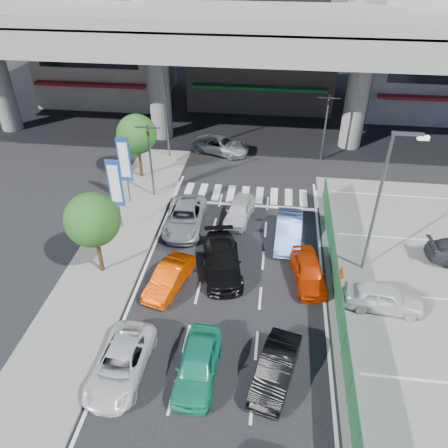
# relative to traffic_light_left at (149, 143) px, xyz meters

# --- Properties ---
(ground) EXTENTS (120.00, 120.00, 0.00)m
(ground) POSITION_rel_traffic_light_left_xyz_m (6.20, -12.00, -3.94)
(ground) COLOR black
(ground) RESTS_ON ground
(sidewalk_left) EXTENTS (4.00, 30.00, 0.12)m
(sidewalk_left) POSITION_rel_traffic_light_left_xyz_m (-0.80, -8.00, -3.88)
(sidewalk_left) COLOR slate
(sidewalk_left) RESTS_ON ground
(fence_run) EXTENTS (0.16, 22.00, 1.80)m
(fence_run) POSITION_rel_traffic_light_left_xyz_m (11.50, -11.00, -3.04)
(fence_run) COLOR #1E572E
(fence_run) RESTS_ON ground
(expressway) EXTENTS (64.00, 14.00, 10.75)m
(expressway) POSITION_rel_traffic_light_left_xyz_m (6.20, 10.00, 4.83)
(expressway) COLOR slate
(expressway) RESTS_ON ground
(building_west) EXTENTS (12.00, 10.90, 13.00)m
(building_west) POSITION_rel_traffic_light_left_xyz_m (-9.80, 19.97, 2.56)
(building_west) COLOR gray
(building_west) RESTS_ON ground
(building_center) EXTENTS (14.00, 10.90, 15.00)m
(building_center) POSITION_rel_traffic_light_left_xyz_m (6.20, 20.97, 3.56)
(building_center) COLOR gray
(building_center) RESTS_ON ground
(building_east) EXTENTS (12.00, 10.90, 12.00)m
(building_east) POSITION_rel_traffic_light_left_xyz_m (22.20, 19.97, 2.06)
(building_east) COLOR slate
(building_east) RESTS_ON ground
(traffic_light_left) EXTENTS (1.60, 1.24, 5.20)m
(traffic_light_left) POSITION_rel_traffic_light_left_xyz_m (0.00, 0.00, 0.00)
(traffic_light_left) COLOR #595B60
(traffic_light_left) RESTS_ON ground
(traffic_light_right) EXTENTS (1.60, 1.24, 5.20)m
(traffic_light_right) POSITION_rel_traffic_light_left_xyz_m (11.70, 7.00, 0.00)
(traffic_light_right) COLOR #595B60
(traffic_light_right) RESTS_ON ground
(street_lamp_right) EXTENTS (1.65, 0.22, 8.00)m
(street_lamp_right) POSITION_rel_traffic_light_left_xyz_m (13.37, -6.00, 0.83)
(street_lamp_right) COLOR #595B60
(street_lamp_right) RESTS_ON ground
(street_lamp_left) EXTENTS (1.65, 0.22, 8.00)m
(street_lamp_left) POSITION_rel_traffic_light_left_xyz_m (-0.13, 6.00, 0.83)
(street_lamp_left) COLOR #595B60
(street_lamp_left) RESTS_ON ground
(signboard_near) EXTENTS (0.80, 0.14, 4.70)m
(signboard_near) POSITION_rel_traffic_light_left_xyz_m (-1.00, -4.01, -0.87)
(signboard_near) COLOR #595B60
(signboard_near) RESTS_ON ground
(signboard_far) EXTENTS (0.80, 0.14, 4.70)m
(signboard_far) POSITION_rel_traffic_light_left_xyz_m (-1.40, -1.01, -0.87)
(signboard_far) COLOR #595B60
(signboard_far) RESTS_ON ground
(tree_near) EXTENTS (2.80, 2.80, 4.80)m
(tree_near) POSITION_rel_traffic_light_left_xyz_m (-0.80, -8.00, -0.55)
(tree_near) COLOR #382314
(tree_near) RESTS_ON ground
(tree_far) EXTENTS (2.80, 2.80, 4.80)m
(tree_far) POSITION_rel_traffic_light_left_xyz_m (-1.60, 2.50, -0.55)
(tree_far) COLOR #382314
(tree_far) RESTS_ON ground
(sedan_white_mid_left) EXTENTS (2.18, 4.46, 1.22)m
(sedan_white_mid_left) POSITION_rel_traffic_light_left_xyz_m (2.27, -14.14, -3.33)
(sedan_white_mid_left) COLOR silver
(sedan_white_mid_left) RESTS_ON ground
(taxi_teal_mid) EXTENTS (1.73, 4.09, 1.38)m
(taxi_teal_mid) POSITION_rel_traffic_light_left_xyz_m (5.46, -13.83, -3.25)
(taxi_teal_mid) COLOR #1B936B
(taxi_teal_mid) RESTS_ON ground
(hatch_black_mid_right) EXTENTS (2.22, 4.07, 1.27)m
(hatch_black_mid_right) POSITION_rel_traffic_light_left_xyz_m (8.66, -13.62, -3.30)
(hatch_black_mid_right) COLOR black
(hatch_black_mid_right) RESTS_ON ground
(taxi_orange_left) EXTENTS (2.17, 3.93, 1.23)m
(taxi_orange_left) POSITION_rel_traffic_light_left_xyz_m (3.08, -8.70, -3.32)
(taxi_orange_left) COLOR #DC3C00
(taxi_orange_left) RESTS_ON ground
(sedan_black_mid) EXTENTS (2.89, 5.06, 1.38)m
(sedan_black_mid) POSITION_rel_traffic_light_left_xyz_m (5.62, -7.13, -3.25)
(sedan_black_mid) COLOR black
(sedan_black_mid) RESTS_ON ground
(taxi_orange_right) EXTENTS (2.13, 4.00, 1.29)m
(taxi_orange_right) POSITION_rel_traffic_light_left_xyz_m (10.20, -7.37, -3.29)
(taxi_orange_right) COLOR #BB2D04
(taxi_orange_right) RESTS_ON ground
(wagon_silver_front_left) EXTENTS (2.37, 4.89, 1.34)m
(wagon_silver_front_left) POSITION_rel_traffic_light_left_xyz_m (2.82, -3.28, -3.27)
(wagon_silver_front_left) COLOR #A2A5AA
(wagon_silver_front_left) RESTS_ON ground
(sedan_white_front_mid) EXTENTS (1.98, 3.83, 1.24)m
(sedan_white_front_mid) POSITION_rel_traffic_light_left_xyz_m (6.07, -2.07, -3.31)
(sedan_white_front_mid) COLOR silver
(sedan_white_front_mid) RESTS_ON ground
(kei_truck_front_right) EXTENTS (1.62, 4.24, 1.38)m
(kei_truck_front_right) POSITION_rel_traffic_light_left_xyz_m (9.15, -3.93, -3.25)
(kei_truck_front_right) COLOR #6B91EF
(kei_truck_front_right) RESTS_ON ground
(crossing_wagon_silver) EXTENTS (5.04, 3.50, 1.28)m
(crossing_wagon_silver) POSITION_rel_traffic_light_left_xyz_m (3.68, 7.35, -3.30)
(crossing_wagon_silver) COLOR #929599
(crossing_wagon_silver) RESTS_ON ground
(parked_sedan_white) EXTENTS (3.94, 1.86, 1.30)m
(parked_sedan_white) POSITION_rel_traffic_light_left_xyz_m (13.73, -8.93, -3.22)
(parked_sedan_white) COLOR silver
(parked_sedan_white) RESTS_ON parking_lot
(traffic_cone) EXTENTS (0.46, 0.46, 0.78)m
(traffic_cone) POSITION_rel_traffic_light_left_xyz_m (11.96, -6.92, -3.49)
(traffic_cone) COLOR #D9400C
(traffic_cone) RESTS_ON parking_lot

